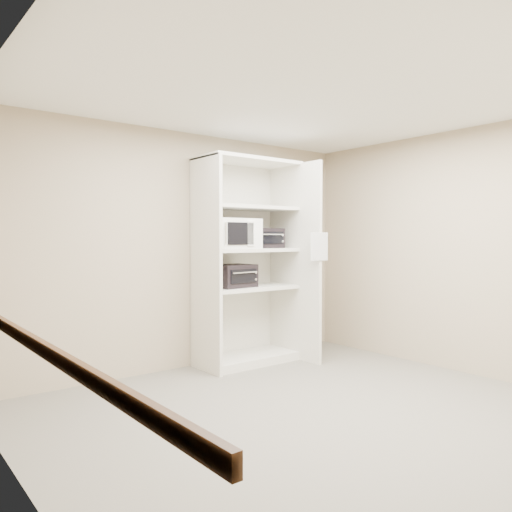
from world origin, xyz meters
TOP-DOWN VIEW (x-y plane):
  - floor at (0.00, 0.00)m, footprint 4.50×4.00m
  - ceiling at (0.00, 0.00)m, footprint 4.50×4.00m
  - wall_back at (0.00, 2.00)m, footprint 4.50×0.02m
  - wall_left at (-2.25, 0.00)m, footprint 0.02×4.00m
  - wall_right at (2.25, 0.00)m, footprint 0.02×4.00m
  - shelving_unit at (0.67, 1.70)m, footprint 1.24×0.92m
  - microwave at (0.34, 1.64)m, footprint 0.58×0.45m
  - toaster_oven_upper at (0.86, 1.70)m, footprint 0.42×0.32m
  - toaster_oven_lower at (0.41, 1.70)m, footprint 0.51×0.41m
  - paper_sign at (1.19, 1.07)m, footprint 0.25×0.03m
  - chair_rail at (-2.23, 0.00)m, footprint 0.04×3.98m

SIDE VIEW (x-z plane):
  - floor at x=0.00m, z-range -0.01..0.01m
  - chair_rail at x=-2.23m, z-range 0.86..0.94m
  - toaster_oven_lower at x=0.41m, z-range 0.92..1.18m
  - shelving_unit at x=0.67m, z-range -0.08..2.34m
  - wall_back at x=0.00m, z-range 0.00..2.70m
  - wall_left at x=-2.25m, z-range 0.00..2.70m
  - wall_right at x=2.25m, z-range 0.00..2.70m
  - paper_sign at x=1.19m, z-range 1.23..1.55m
  - toaster_oven_upper at x=0.86m, z-range 1.37..1.61m
  - microwave at x=0.34m, z-range 1.37..1.71m
  - ceiling at x=0.00m, z-range 2.70..2.71m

